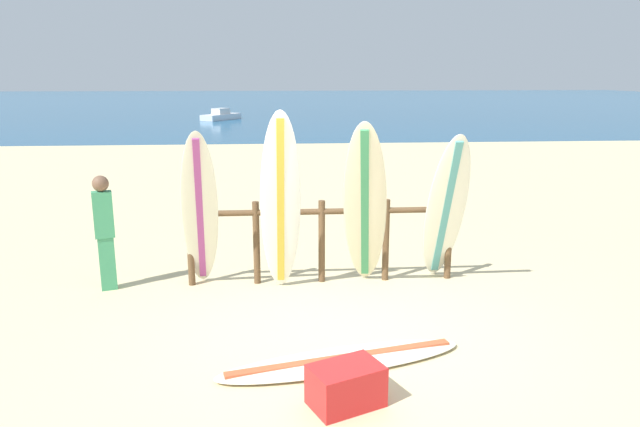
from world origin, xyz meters
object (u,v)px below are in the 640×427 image
(surfboard_leaning_far_left, at_px, (200,212))
(surfboard_leaning_center_left, at_px, (365,207))
(beachgoer_standing, at_px, (104,228))
(cooler_box, at_px, (346,386))
(surfboard_lying_on_sand, at_px, (342,360))
(surfboard_rack, at_px, (322,232))
(surfboard_leaning_center, at_px, (446,210))
(surfboard_leaning_left, at_px, (280,204))
(small_boat_offshore, at_px, (221,116))

(surfboard_leaning_far_left, relative_size, surfboard_leaning_center_left, 0.95)
(beachgoer_standing, distance_m, cooler_box, 4.15)
(surfboard_leaning_center_left, distance_m, surfboard_lying_on_sand, 2.26)
(surfboard_rack, relative_size, beachgoer_standing, 2.37)
(surfboard_leaning_far_left, distance_m, cooler_box, 3.32)
(surfboard_leaning_center, bearing_deg, surfboard_lying_on_sand, -127.69)
(surfboard_lying_on_sand, bearing_deg, surfboard_leaning_left, 106.19)
(beachgoer_standing, bearing_deg, small_boat_offshore, 92.13)
(surfboard_rack, xyz_separation_m, cooler_box, (-0.04, -3.08, -0.53))
(surfboard_leaning_center_left, xyz_separation_m, small_boat_offshore, (-4.44, 30.06, -0.88))
(surfboard_rack, xyz_separation_m, surfboard_leaning_far_left, (-1.58, -0.27, 0.37))
(surfboard_leaning_left, relative_size, surfboard_lying_on_sand, 0.92)
(surfboard_leaning_left, height_order, beachgoer_standing, surfboard_leaning_left)
(surfboard_rack, bearing_deg, surfboard_leaning_left, -143.72)
(surfboard_leaning_left, bearing_deg, beachgoer_standing, 171.77)
(surfboard_leaning_far_left, xyz_separation_m, small_boat_offshore, (-2.36, 29.89, -0.82))
(cooler_box, bearing_deg, surfboard_leaning_far_left, 95.26)
(surfboard_rack, distance_m, surfboard_leaning_left, 0.84)
(surfboard_leaning_far_left, bearing_deg, cooler_box, -61.32)
(surfboard_leaning_center, distance_m, beachgoer_standing, 4.44)
(surfboard_lying_on_sand, relative_size, small_boat_offshore, 0.87)
(surfboard_leaning_center, bearing_deg, small_boat_offshore, 100.48)
(surfboard_leaning_far_left, bearing_deg, surfboard_rack, 9.84)
(surfboard_leaning_far_left, xyz_separation_m, surfboard_leaning_center, (3.18, -0.02, -0.03))
(surfboard_leaning_far_left, relative_size, cooler_box, 3.59)
(surfboard_leaning_center_left, bearing_deg, surfboard_lying_on_sand, -104.71)
(beachgoer_standing, bearing_deg, surfboard_leaning_center_left, -6.22)
(surfboard_lying_on_sand, xyz_separation_m, beachgoer_standing, (-2.84, 2.27, 0.80))
(surfboard_rack, relative_size, small_boat_offshore, 1.22)
(surfboard_lying_on_sand, xyz_separation_m, small_boat_offshore, (-3.94, 31.97, 0.22))
(surfboard_leaning_left, relative_size, surfboard_leaning_center_left, 1.05)
(surfboard_rack, distance_m, cooler_box, 3.12)
(surfboard_leaning_center_left, distance_m, surfboard_leaning_center, 1.10)
(surfboard_rack, xyz_separation_m, small_boat_offshore, (-3.93, 29.62, -0.45))
(surfboard_rack, relative_size, surfboard_leaning_center, 1.73)
(surfboard_rack, xyz_separation_m, beachgoer_standing, (-2.83, -0.08, 0.13))
(surfboard_leaning_center_left, relative_size, cooler_box, 3.78)
(surfboard_leaning_left, xyz_separation_m, small_boat_offshore, (-3.38, 30.02, -0.94))
(surfboard_rack, bearing_deg, surfboard_leaning_center_left, -40.75)
(surfboard_lying_on_sand, distance_m, small_boat_offshore, 32.21)
(surfboard_leaning_far_left, height_order, surfboard_leaning_center, surfboard_leaning_far_left)
(surfboard_leaning_center_left, bearing_deg, surfboard_leaning_far_left, 175.41)
(beachgoer_standing, bearing_deg, surfboard_lying_on_sand, -38.65)
(surfboard_leaning_far_left, bearing_deg, beachgoer_standing, 171.08)
(surfboard_leaning_far_left, xyz_separation_m, beachgoer_standing, (-1.25, 0.20, -0.24))
(surfboard_lying_on_sand, xyz_separation_m, cooler_box, (-0.05, -0.73, 0.14))
(surfboard_leaning_far_left, bearing_deg, surfboard_leaning_center_left, -4.59)
(surfboard_leaning_left, bearing_deg, surfboard_leaning_far_left, 172.62)
(surfboard_leaning_left, bearing_deg, cooler_box, -79.17)
(surfboard_rack, xyz_separation_m, surfboard_lying_on_sand, (0.01, -2.35, -0.67))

